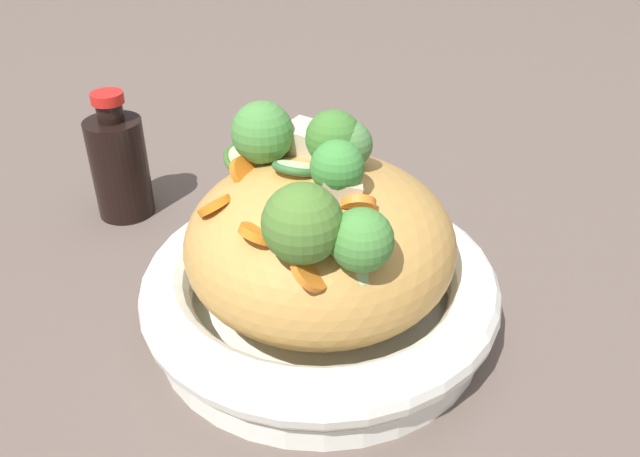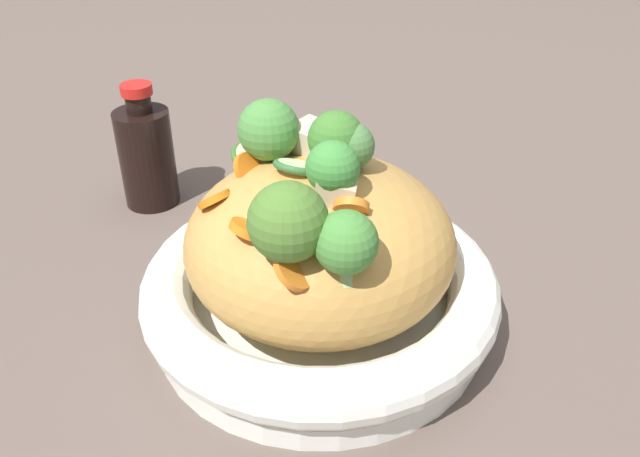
# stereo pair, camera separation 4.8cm
# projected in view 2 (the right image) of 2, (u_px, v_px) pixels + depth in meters

# --- Properties ---
(ground_plane) EXTENTS (3.00, 3.00, 0.00)m
(ground_plane) POSITION_uv_depth(u_px,v_px,m) (320.00, 321.00, 0.53)
(ground_plane) COLOR brown
(serving_bowl) EXTENTS (0.28, 0.28, 0.06)m
(serving_bowl) POSITION_uv_depth(u_px,v_px,m) (320.00, 292.00, 0.51)
(serving_bowl) COLOR white
(serving_bowl) RESTS_ON ground_plane
(noodle_heap) EXTENTS (0.20, 0.20, 0.12)m
(noodle_heap) POSITION_uv_depth(u_px,v_px,m) (320.00, 242.00, 0.49)
(noodle_heap) COLOR #BE8D45
(noodle_heap) RESTS_ON serving_bowl
(broccoli_florets) EXTENTS (0.18, 0.11, 0.07)m
(broccoli_florets) POSITION_uv_depth(u_px,v_px,m) (309.00, 177.00, 0.43)
(broccoli_florets) COLOR #96B676
(broccoli_florets) RESTS_ON serving_bowl
(carrot_coins) EXTENTS (0.14, 0.12, 0.05)m
(carrot_coins) POSITION_uv_depth(u_px,v_px,m) (281.00, 210.00, 0.44)
(carrot_coins) COLOR orange
(carrot_coins) RESTS_ON serving_bowl
(zucchini_slices) EXTENTS (0.10, 0.08, 0.03)m
(zucchini_slices) POSITION_uv_depth(u_px,v_px,m) (274.00, 162.00, 0.49)
(zucchini_slices) COLOR beige
(zucchini_slices) RESTS_ON serving_bowl
(chicken_chunks) EXTENTS (0.11, 0.05, 0.03)m
(chicken_chunks) POSITION_uv_depth(u_px,v_px,m) (319.00, 158.00, 0.47)
(chicken_chunks) COLOR beige
(chicken_chunks) RESTS_ON serving_bowl
(soy_sauce_bottle) EXTENTS (0.06, 0.06, 0.13)m
(soy_sauce_bottle) POSITION_uv_depth(u_px,v_px,m) (147.00, 155.00, 0.67)
(soy_sauce_bottle) COLOR black
(soy_sauce_bottle) RESTS_ON ground_plane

